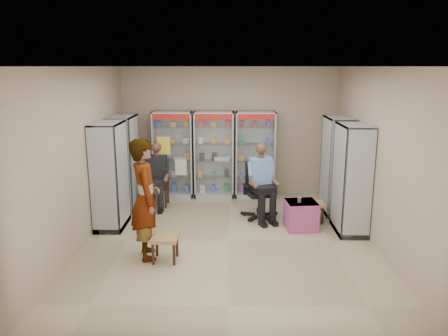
{
  "coord_description": "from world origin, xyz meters",
  "views": [
    {
      "loc": [
        0.02,
        -7.2,
        3.0
      ],
      "look_at": [
        -0.09,
        0.7,
        1.16
      ],
      "focal_mm": 35.0,
      "sensor_mm": 36.0,
      "label": 1
    }
  ],
  "objects_px": {
    "cabinet_back_left": "(173,155)",
    "woven_stool_b": "(165,248)",
    "cabinet_left_far": "(124,163)",
    "cabinet_left_near": "(110,176)",
    "cabinet_right_near": "(351,179)",
    "cabinet_back_right": "(255,155)",
    "cabinet_back_mid": "(214,155)",
    "standing_man": "(145,199)",
    "wooden_chair": "(158,185)",
    "seated_shopkeeper": "(260,184)",
    "cabinet_right_far": "(337,166)",
    "woven_stool_a": "(313,212)",
    "pink_trunk": "(301,215)",
    "office_chair": "(260,190)"
  },
  "relations": [
    {
      "from": "cabinet_left_far",
      "to": "cabinet_left_near",
      "type": "relative_size",
      "value": 1.0
    },
    {
      "from": "cabinet_right_far",
      "to": "pink_trunk",
      "type": "height_order",
      "value": "cabinet_right_far"
    },
    {
      "from": "cabinet_right_near",
      "to": "cabinet_left_far",
      "type": "xyz_separation_m",
      "value": [
        -4.46,
        1.3,
        0.0
      ]
    },
    {
      "from": "cabinet_back_left",
      "to": "woven_stool_b",
      "type": "relative_size",
      "value": 4.89
    },
    {
      "from": "pink_trunk",
      "to": "woven_stool_a",
      "type": "distance_m",
      "value": 0.5
    },
    {
      "from": "woven_stool_a",
      "to": "woven_stool_b",
      "type": "bearing_deg",
      "value": -145.66
    },
    {
      "from": "cabinet_right_near",
      "to": "wooden_chair",
      "type": "height_order",
      "value": "cabinet_right_near"
    },
    {
      "from": "cabinet_right_near",
      "to": "woven_stool_b",
      "type": "height_order",
      "value": "cabinet_right_near"
    },
    {
      "from": "cabinet_left_near",
      "to": "woven_stool_a",
      "type": "height_order",
      "value": "cabinet_left_near"
    },
    {
      "from": "cabinet_right_near",
      "to": "cabinet_back_left",
      "type": "bearing_deg",
      "value": 57.72
    },
    {
      "from": "pink_trunk",
      "to": "woven_stool_a",
      "type": "bearing_deg",
      "value": 52.75
    },
    {
      "from": "cabinet_left_far",
      "to": "woven_stool_a",
      "type": "relative_size",
      "value": 5.03
    },
    {
      "from": "woven_stool_a",
      "to": "cabinet_back_right",
      "type": "bearing_deg",
      "value": 121.73
    },
    {
      "from": "cabinet_left_far",
      "to": "cabinet_left_near",
      "type": "bearing_deg",
      "value": -0.0
    },
    {
      "from": "cabinet_right_far",
      "to": "cabinet_right_near",
      "type": "distance_m",
      "value": 1.1
    },
    {
      "from": "cabinet_back_mid",
      "to": "woven_stool_a",
      "type": "height_order",
      "value": "cabinet_back_mid"
    },
    {
      "from": "cabinet_back_left",
      "to": "cabinet_back_right",
      "type": "xyz_separation_m",
      "value": [
        1.9,
        0.0,
        0.0
      ]
    },
    {
      "from": "cabinet_right_near",
      "to": "cabinet_left_near",
      "type": "bearing_deg",
      "value": 87.43
    },
    {
      "from": "cabinet_back_right",
      "to": "cabinet_back_mid",
      "type": "bearing_deg",
      "value": 180.0
    },
    {
      "from": "wooden_chair",
      "to": "seated_shopkeeper",
      "type": "relative_size",
      "value": 0.65
    },
    {
      "from": "cabinet_back_mid",
      "to": "wooden_chair",
      "type": "distance_m",
      "value": 1.5
    },
    {
      "from": "woven_stool_b",
      "to": "woven_stool_a",
      "type": "bearing_deg",
      "value": 34.34
    },
    {
      "from": "cabinet_left_near",
      "to": "wooden_chair",
      "type": "bearing_deg",
      "value": 152.39
    },
    {
      "from": "cabinet_back_right",
      "to": "pink_trunk",
      "type": "bearing_deg",
      "value": -70.19
    },
    {
      "from": "office_chair",
      "to": "pink_trunk",
      "type": "xyz_separation_m",
      "value": [
        0.74,
        -0.64,
        -0.3
      ]
    },
    {
      "from": "cabinet_right_far",
      "to": "cabinet_left_far",
      "type": "xyz_separation_m",
      "value": [
        -4.46,
        0.2,
        0.0
      ]
    },
    {
      "from": "office_chair",
      "to": "woven_stool_b",
      "type": "xyz_separation_m",
      "value": [
        -1.62,
        -2.06,
        -0.36
      ]
    },
    {
      "from": "cabinet_back_mid",
      "to": "woven_stool_b",
      "type": "distance_m",
      "value": 3.68
    },
    {
      "from": "office_chair",
      "to": "pink_trunk",
      "type": "relative_size",
      "value": 2.04
    },
    {
      "from": "office_chair",
      "to": "woven_stool_b",
      "type": "height_order",
      "value": "office_chair"
    },
    {
      "from": "woven_stool_a",
      "to": "standing_man",
      "type": "xyz_separation_m",
      "value": [
        -2.97,
        -1.66,
        0.77
      ]
    },
    {
      "from": "cabinet_left_near",
      "to": "seated_shopkeeper",
      "type": "height_order",
      "value": "cabinet_left_near"
    },
    {
      "from": "office_chair",
      "to": "woven_stool_a",
      "type": "height_order",
      "value": "office_chair"
    },
    {
      "from": "seated_shopkeeper",
      "to": "wooden_chair",
      "type": "bearing_deg",
      "value": 141.57
    },
    {
      "from": "cabinet_back_mid",
      "to": "wooden_chair",
      "type": "relative_size",
      "value": 2.13
    },
    {
      "from": "cabinet_back_left",
      "to": "wooden_chair",
      "type": "height_order",
      "value": "cabinet_back_left"
    },
    {
      "from": "pink_trunk",
      "to": "standing_man",
      "type": "distance_m",
      "value": 3.04
    },
    {
      "from": "wooden_chair",
      "to": "woven_stool_b",
      "type": "bearing_deg",
      "value": -78.86
    },
    {
      "from": "seated_shopkeeper",
      "to": "woven_stool_b",
      "type": "xyz_separation_m",
      "value": [
        -1.62,
        -2.01,
        -0.52
      ]
    },
    {
      "from": "cabinet_back_mid",
      "to": "office_chair",
      "type": "height_order",
      "value": "cabinet_back_mid"
    },
    {
      "from": "cabinet_right_far",
      "to": "standing_man",
      "type": "distance_m",
      "value": 4.2
    },
    {
      "from": "wooden_chair",
      "to": "seated_shopkeeper",
      "type": "xyz_separation_m",
      "value": [
        2.17,
        -0.79,
        0.25
      ]
    },
    {
      "from": "standing_man",
      "to": "woven_stool_b",
      "type": "bearing_deg",
      "value": -133.06
    },
    {
      "from": "cabinet_left_near",
      "to": "pink_trunk",
      "type": "bearing_deg",
      "value": 88.66
    },
    {
      "from": "woven_stool_a",
      "to": "standing_man",
      "type": "bearing_deg",
      "value": -150.8
    },
    {
      "from": "seated_shopkeeper",
      "to": "standing_man",
      "type": "distance_m",
      "value": 2.69
    },
    {
      "from": "cabinet_back_mid",
      "to": "woven_stool_a",
      "type": "xyz_separation_m",
      "value": [
        2.01,
        -1.72,
        -0.8
      ]
    },
    {
      "from": "seated_shopkeeper",
      "to": "pink_trunk",
      "type": "bearing_deg",
      "value": -56.95
    },
    {
      "from": "office_chair",
      "to": "seated_shopkeeper",
      "type": "relative_size",
      "value": 0.79
    },
    {
      "from": "cabinet_back_left",
      "to": "office_chair",
      "type": "height_order",
      "value": "cabinet_back_left"
    }
  ]
}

